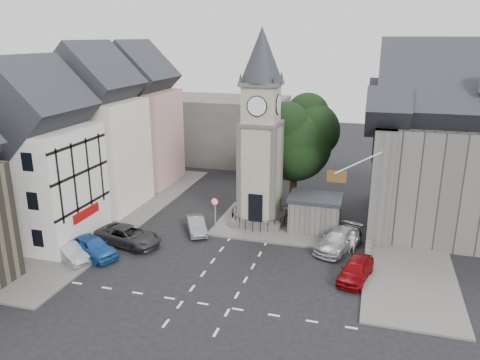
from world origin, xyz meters
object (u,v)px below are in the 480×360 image
(clock_tower, at_px, (261,131))
(pedestrian, at_px, (352,242))
(stone_shelter, at_px, (315,213))
(car_west_blue, at_px, (92,246))
(car_east_red, at_px, (356,270))

(clock_tower, bearing_deg, pedestrian, -25.76)
(stone_shelter, height_order, car_west_blue, stone_shelter)
(clock_tower, bearing_deg, car_west_blue, -136.56)
(clock_tower, xyz_separation_m, car_east_red, (8.50, -7.84, -7.41))
(clock_tower, distance_m, pedestrian, 11.46)
(car_east_red, bearing_deg, car_west_blue, -161.17)
(stone_shelter, xyz_separation_m, pedestrian, (3.20, -3.37, -0.67))
(car_east_red, distance_m, pedestrian, 4.02)
(car_west_blue, relative_size, car_east_red, 1.10)
(car_west_blue, height_order, car_east_red, car_west_blue)
(stone_shelter, relative_size, pedestrian, 2.46)
(clock_tower, xyz_separation_m, stone_shelter, (4.80, -0.49, -6.57))
(clock_tower, height_order, stone_shelter, clock_tower)
(clock_tower, distance_m, stone_shelter, 8.15)
(car_west_blue, distance_m, car_east_red, 18.86)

